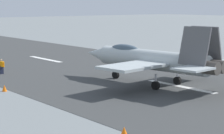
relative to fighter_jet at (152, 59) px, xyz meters
The scene contains 6 objects.
ground_plane 4.17m from the fighter_jet, 155.61° to the right, with size 400.00×400.00×0.00m, color slate.
runway_strip 4.18m from the fighter_jet, 155.73° to the right, with size 240.00×26.00×0.02m.
fighter_jet is the anchor object (origin of this frame).
crew_person 16.70m from the fighter_jet, 30.43° to the left, with size 0.56×0.50×1.63m.
marker_cone_near 16.05m from the fighter_jet, 130.81° to the left, with size 0.44×0.44×0.55m, color orange.
marker_cone_mid 13.45m from the fighter_jet, 65.05° to the left, with size 0.44×0.44×0.55m, color orange.
Camera 1 is at (-25.28, 28.53, 7.43)m, focal length 68.74 mm.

